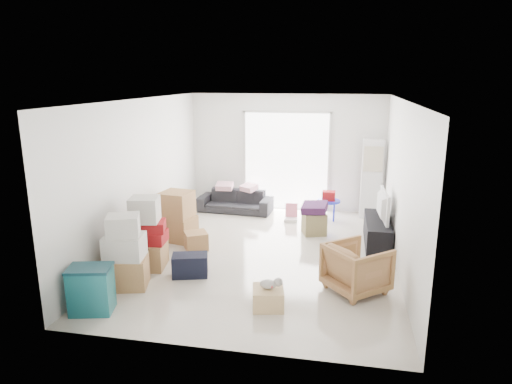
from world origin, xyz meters
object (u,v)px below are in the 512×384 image
Objects in this scene: television at (378,216)px; armchair at (357,266)px; tv_console at (377,232)px; kids_table at (329,199)px; ac_tower at (372,179)px; ottoman at (314,223)px; sofa at (235,198)px; storage_bins at (91,289)px; wood_crate at (268,298)px.

television is 1.20× the size of armchair.
tv_console is 1.71m from kids_table.
ottoman is at bearing -129.94° from ac_tower.
kids_table is at bearing 124.46° from tv_console.
tv_console is at bearing -88.38° from ac_tower.
armchair is (-0.42, -2.05, 0.15)m from tv_console.
ac_tower is at bearing 6.70° from sofa.
armchair reaches higher than storage_bins.
tv_console is 2.10m from armchair.
tv_console is at bearing -23.52° from sofa.
sofa is at bearing 108.90° from wood_crate.
storage_bins reaches higher than ottoman.
ac_tower reaches higher than storage_bins.
sofa is at bearing 81.06° from storage_bins.
armchair is 1.89× the size of wood_crate.
wood_crate is at bearing -97.32° from ottoman.
ottoman is at bearing -28.77° from sofa.
ac_tower is 1.80m from television.
ottoman is at bearing -103.39° from kids_table.
ac_tower reaches higher than ottoman.
kids_table is 4.25m from wood_crate.
tv_console is 2.28× the size of storage_bins.
ottoman is at bearing -22.88° from armchair.
television is at bearing -23.52° from sofa.
sofa is 3.92× the size of ottoman.
tv_console reaches higher than ottoman.
tv_console is 3.22m from wood_crate.
tv_console is at bearing -52.25° from armchair.
storage_bins is (-3.48, -1.29, -0.07)m from armchair.
wood_crate is at bearing 146.33° from television.
wood_crate is (-1.19, -0.73, -0.26)m from armchair.
kids_table is (2.16, -0.22, 0.12)m from sofa.
armchair reaches higher than sofa.
storage_bins is (-3.90, -3.35, -0.23)m from television.
ottoman is (-1.20, 0.39, -0.33)m from television.
television is at bearing 40.64° from storage_bins.
television is 3.24m from wood_crate.
armchair is 3.71m from storage_bins.
armchair is at bearing -81.14° from kids_table.
armchair is at bearing 31.62° from wood_crate.
kids_table is at bearing 76.61° from ottoman.
ottoman is 1.07m from kids_table.
sofa is 2.66× the size of kids_table.
ottoman is at bearing 54.19° from storage_bins.
wood_crate is (-1.61, -2.78, -0.11)m from tv_console.
tv_console is at bearing -0.00° from television.
kids_table is (-0.54, 3.46, 0.06)m from armchair.
ac_tower is 6.43m from storage_bins.
kids_table is (-0.96, 1.40, -0.10)m from television.
sofa is 4.55m from armchair.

